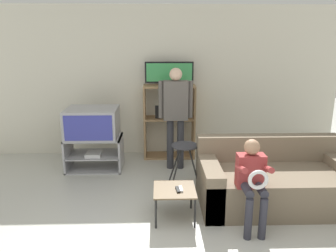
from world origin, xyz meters
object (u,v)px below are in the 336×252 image
(tv_stand, at_px, (95,153))
(remote_control_white, at_px, (181,189))
(couch, at_px, (274,182))
(media_shelf, at_px, (169,121))
(person_seated_child, at_px, (252,177))
(television_flat, at_px, (169,74))
(person_standing_adult, at_px, (176,109))
(folding_stool, at_px, (185,152))
(television_main, at_px, (92,123))
(remote_control_black, at_px, (178,190))
(snack_table, at_px, (175,192))

(tv_stand, xyz_separation_m, remote_control_white, (1.28, -1.59, 0.12))
(couch, bearing_deg, remote_control_white, -163.54)
(media_shelf, distance_m, person_seated_child, 2.45)
(television_flat, height_order, person_standing_adult, television_flat)
(television_flat, height_order, folding_stool, television_flat)
(remote_control_white, bearing_deg, folding_stool, 79.97)
(television_main, xyz_separation_m, person_seated_child, (2.04, -1.81, -0.16))
(media_shelf, relative_size, folding_stool, 2.01)
(remote_control_black, height_order, person_standing_adult, person_standing_adult)
(remote_control_white, bearing_deg, couch, 13.90)
(television_flat, distance_m, person_standing_adult, 0.74)
(remote_control_black, bearing_deg, television_flat, 84.70)
(television_main, bearing_deg, person_standing_adult, -1.59)
(television_main, height_order, media_shelf, media_shelf)
(tv_stand, xyz_separation_m, television_flat, (1.22, 0.54, 1.20))
(television_main, bearing_deg, person_seated_child, -41.53)
(snack_table, height_order, person_seated_child, person_seated_child)
(television_flat, bearing_deg, television_main, -156.98)
(remote_control_white, height_order, person_seated_child, person_seated_child)
(media_shelf, bearing_deg, remote_control_white, -88.23)
(tv_stand, relative_size, television_main, 1.10)
(tv_stand, height_order, folding_stool, folding_stool)
(snack_table, bearing_deg, television_main, 127.65)
(television_flat, bearing_deg, person_seated_child, -70.75)
(television_main, height_order, folding_stool, television_main)
(media_shelf, relative_size, snack_table, 2.66)
(snack_table, bearing_deg, remote_control_black, -49.76)
(snack_table, distance_m, person_seated_child, 0.89)
(tv_stand, distance_m, folding_stool, 1.60)
(tv_stand, height_order, television_main, television_main)
(remote_control_white, xyz_separation_m, person_standing_adult, (0.02, 1.57, 0.60))
(tv_stand, relative_size, person_seated_child, 0.88)
(folding_stool, height_order, remote_control_black, folding_stool)
(media_shelf, relative_size, remote_control_white, 8.86)
(media_shelf, height_order, couch, media_shelf)
(tv_stand, bearing_deg, person_standing_adult, -0.74)
(television_flat, bearing_deg, couch, -54.29)
(tv_stand, distance_m, couch, 2.78)
(television_flat, bearing_deg, tv_stand, -155.99)
(folding_stool, distance_m, person_standing_adult, 0.87)
(media_shelf, height_order, person_seated_child, media_shelf)
(folding_stool, bearing_deg, tv_stand, 151.85)
(snack_table, bearing_deg, remote_control_white, -18.73)
(tv_stand, distance_m, media_shelf, 1.38)
(remote_control_white, distance_m, couch, 1.26)
(snack_table, xyz_separation_m, couch, (1.28, 0.33, -0.05))
(tv_stand, bearing_deg, remote_control_black, -52.23)
(tv_stand, bearing_deg, media_shelf, 23.28)
(remote_control_black, distance_m, person_standing_adult, 1.70)
(remote_control_black, bearing_deg, person_seated_child, -19.24)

